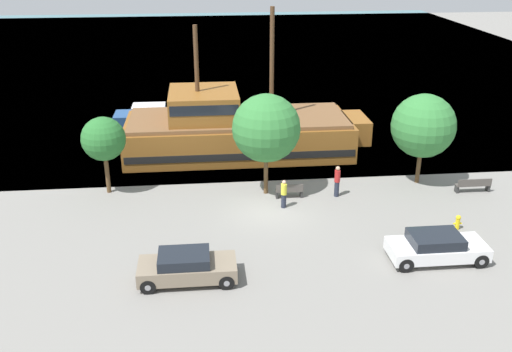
{
  "coord_description": "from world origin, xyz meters",
  "views": [
    {
      "loc": [
        -3.39,
        -27.04,
        13.59
      ],
      "look_at": [
        -0.5,
        2.0,
        1.2
      ],
      "focal_mm": 40.0,
      "sensor_mm": 36.0,
      "label": 1
    }
  ],
  "objects_px": {
    "parked_car_curb_mid": "(436,247)",
    "pedestrian_walking_far": "(337,181)",
    "moored_boat_dockside": "(154,116)",
    "pedestrian_walking_near": "(284,194)",
    "bench_promenade_east": "(473,185)",
    "bench_promenade_west": "(289,191)",
    "fire_hydrant": "(458,222)",
    "parked_car_curb_front": "(187,267)",
    "pirate_ship": "(236,130)"
  },
  "relations": [
    {
      "from": "fire_hydrant",
      "to": "moored_boat_dockside",
      "type": "bearing_deg",
      "value": 130.02
    },
    {
      "from": "parked_car_curb_front",
      "to": "pedestrian_walking_near",
      "type": "distance_m",
      "value": 8.35
    },
    {
      "from": "moored_boat_dockside",
      "to": "bench_promenade_west",
      "type": "relative_size",
      "value": 4.18
    },
    {
      "from": "pedestrian_walking_near",
      "to": "pedestrian_walking_far",
      "type": "distance_m",
      "value": 3.36
    },
    {
      "from": "pirate_ship",
      "to": "bench_promenade_east",
      "type": "bearing_deg",
      "value": -30.81
    },
    {
      "from": "pirate_ship",
      "to": "parked_car_curb_front",
      "type": "relative_size",
      "value": 3.89
    },
    {
      "from": "bench_promenade_west",
      "to": "pedestrian_walking_far",
      "type": "distance_m",
      "value": 2.73
    },
    {
      "from": "parked_car_curb_front",
      "to": "pedestrian_walking_near",
      "type": "bearing_deg",
      "value": 52.4
    },
    {
      "from": "fire_hydrant",
      "to": "bench_promenade_west",
      "type": "distance_m",
      "value": 8.99
    },
    {
      "from": "moored_boat_dockside",
      "to": "pedestrian_walking_near",
      "type": "relative_size",
      "value": 3.98
    },
    {
      "from": "parked_car_curb_mid",
      "to": "pedestrian_walking_far",
      "type": "relative_size",
      "value": 2.4
    },
    {
      "from": "pirate_ship",
      "to": "bench_promenade_west",
      "type": "height_order",
      "value": "pirate_ship"
    },
    {
      "from": "pirate_ship",
      "to": "pedestrian_walking_near",
      "type": "xyz_separation_m",
      "value": [
        2.0,
        -8.68,
        -0.77
      ]
    },
    {
      "from": "pirate_ship",
      "to": "fire_hydrant",
      "type": "xyz_separation_m",
      "value": [
        10.29,
        -11.98,
        -1.16
      ]
    },
    {
      "from": "parked_car_curb_front",
      "to": "pedestrian_walking_far",
      "type": "distance_m",
      "value": 11.32
    },
    {
      "from": "moored_boat_dockside",
      "to": "parked_car_curb_mid",
      "type": "bearing_deg",
      "value": -57.64
    },
    {
      "from": "pirate_ship",
      "to": "fire_hydrant",
      "type": "relative_size",
      "value": 21.04
    },
    {
      "from": "parked_car_curb_mid",
      "to": "bench_promenade_east",
      "type": "distance_m",
      "value": 8.54
    },
    {
      "from": "parked_car_curb_front",
      "to": "bench_promenade_east",
      "type": "relative_size",
      "value": 2.09
    },
    {
      "from": "bench_promenade_west",
      "to": "pedestrian_walking_near",
      "type": "bearing_deg",
      "value": -112.54
    },
    {
      "from": "bench_promenade_east",
      "to": "pirate_ship",
      "type": "bearing_deg",
      "value": 149.19
    },
    {
      "from": "pirate_ship",
      "to": "fire_hydrant",
      "type": "distance_m",
      "value": 15.83
    },
    {
      "from": "pirate_ship",
      "to": "bench_promenade_west",
      "type": "xyz_separation_m",
      "value": [
        2.49,
        -7.51,
        -1.14
      ]
    },
    {
      "from": "pedestrian_walking_far",
      "to": "fire_hydrant",
      "type": "bearing_deg",
      "value": -40.82
    },
    {
      "from": "fire_hydrant",
      "to": "pedestrian_walking_far",
      "type": "relative_size",
      "value": 0.42
    },
    {
      "from": "bench_promenade_west",
      "to": "pedestrian_walking_near",
      "type": "xyz_separation_m",
      "value": [
        -0.49,
        -1.17,
        0.37
      ]
    },
    {
      "from": "moored_boat_dockside",
      "to": "bench_promenade_west",
      "type": "height_order",
      "value": "moored_boat_dockside"
    },
    {
      "from": "moored_boat_dockside",
      "to": "pedestrian_walking_near",
      "type": "bearing_deg",
      "value": -63.7
    },
    {
      "from": "bench_promenade_east",
      "to": "moored_boat_dockside",
      "type": "bearing_deg",
      "value": 141.48
    },
    {
      "from": "bench_promenade_east",
      "to": "fire_hydrant",
      "type": "bearing_deg",
      "value": -123.44
    },
    {
      "from": "parked_car_curb_front",
      "to": "parked_car_curb_mid",
      "type": "relative_size",
      "value": 0.95
    },
    {
      "from": "bench_promenade_east",
      "to": "bench_promenade_west",
      "type": "xyz_separation_m",
      "value": [
        -10.57,
        0.28,
        -0.02
      ]
    },
    {
      "from": "bench_promenade_east",
      "to": "pedestrian_walking_near",
      "type": "bearing_deg",
      "value": -175.39
    },
    {
      "from": "fire_hydrant",
      "to": "pedestrian_walking_far",
      "type": "distance_m",
      "value": 6.79
    },
    {
      "from": "parked_car_curb_front",
      "to": "fire_hydrant",
      "type": "bearing_deg",
      "value": 13.93
    },
    {
      "from": "pirate_ship",
      "to": "parked_car_curb_mid",
      "type": "xyz_separation_m",
      "value": [
        8.06,
        -14.71,
        -0.9
      ]
    },
    {
      "from": "bench_promenade_east",
      "to": "bench_promenade_west",
      "type": "distance_m",
      "value": 10.57
    },
    {
      "from": "parked_car_curb_front",
      "to": "parked_car_curb_mid",
      "type": "height_order",
      "value": "parked_car_curb_front"
    },
    {
      "from": "parked_car_curb_mid",
      "to": "parked_car_curb_front",
      "type": "bearing_deg",
      "value": -177.0
    },
    {
      "from": "fire_hydrant",
      "to": "bench_promenade_west",
      "type": "xyz_separation_m",
      "value": [
        -7.8,
        4.47,
        0.02
      ]
    },
    {
      "from": "pirate_ship",
      "to": "pedestrian_walking_near",
      "type": "height_order",
      "value": "pirate_ship"
    },
    {
      "from": "pedestrian_walking_far",
      "to": "pedestrian_walking_near",
      "type": "bearing_deg",
      "value": -160.43
    },
    {
      "from": "parked_car_curb_front",
      "to": "bench_promenade_east",
      "type": "distance_m",
      "value": 17.81
    },
    {
      "from": "parked_car_curb_mid",
      "to": "pedestrian_walking_far",
      "type": "bearing_deg",
      "value": 111.95
    },
    {
      "from": "moored_boat_dockside",
      "to": "parked_car_curb_front",
      "type": "bearing_deg",
      "value": -82.93
    },
    {
      "from": "parked_car_curb_mid",
      "to": "pedestrian_walking_far",
      "type": "xyz_separation_m",
      "value": [
        -2.88,
        7.16,
        0.26
      ]
    },
    {
      "from": "fire_hydrant",
      "to": "pedestrian_walking_far",
      "type": "xyz_separation_m",
      "value": [
        -5.12,
        4.42,
        0.51
      ]
    },
    {
      "from": "pedestrian_walking_near",
      "to": "pirate_ship",
      "type": "bearing_deg",
      "value": 103.0
    },
    {
      "from": "pirate_ship",
      "to": "pedestrian_walking_far",
      "type": "xyz_separation_m",
      "value": [
        5.17,
        -7.55,
        -0.64
      ]
    },
    {
      "from": "parked_car_curb_front",
      "to": "bench_promenade_west",
      "type": "distance_m",
      "value": 9.58
    }
  ]
}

